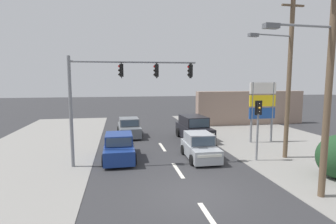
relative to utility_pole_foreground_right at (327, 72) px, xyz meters
name	(u,v)px	position (x,y,z in m)	size (l,w,h in m)	color
ground_plane	(194,194)	(-4.87, 1.19, -5.01)	(140.00, 140.00, 0.00)	#303033
lane_dash_near	(210,219)	(-4.87, -0.81, -5.01)	(0.20, 2.40, 0.01)	silver
lane_dash_mid	(178,170)	(-4.87, 4.19, -5.01)	(0.20, 2.40, 0.01)	silver
lane_dash_far	(162,147)	(-4.87, 9.19, -5.01)	(0.20, 2.40, 0.01)	silver
kerb_left_verge	(9,174)	(-13.37, 5.19, -5.00)	(8.00, 40.00, 0.02)	gray
utility_pole_foreground_right	(327,72)	(0.00, 0.00, 0.00)	(3.78, 0.33, 9.30)	brown
utility_pole_midground_right	(288,68)	(1.97, 5.19, 0.40)	(3.77, 0.64, 10.09)	brown
traffic_signal_mast	(116,87)	(-8.01, 5.68, -0.66)	(6.89, 0.62, 6.00)	slate
pedestal_signal_right_kerb	(258,120)	(0.07, 4.97, -2.59)	(0.44, 0.29, 3.56)	slate
shopping_plaza_sign	(262,104)	(2.85, 9.28, -2.03)	(2.10, 0.16, 4.60)	slate
shopfront_wall_far	(250,108)	(6.13, 17.19, -3.21)	(12.00, 1.00, 3.60)	gray
hatchback_receding_far	(200,147)	(-3.09, 6.06, -4.31)	(1.83, 3.67, 1.53)	#A3A8AD
sedan_oncoming_near	(129,128)	(-7.04, 13.43, -4.31)	(2.01, 4.30, 1.56)	slate
suv_oncoming_mid	(194,129)	(-1.98, 11.11, -4.13)	(2.24, 4.62, 1.90)	black
sedan_crossing_left	(119,147)	(-7.90, 6.85, -4.31)	(1.90, 4.25, 1.56)	navy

